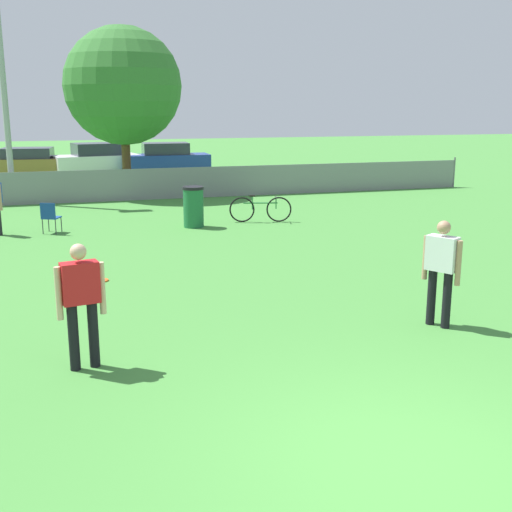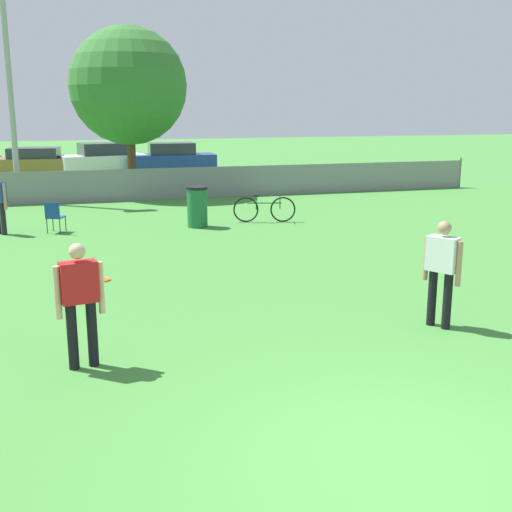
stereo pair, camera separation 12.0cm
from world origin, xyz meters
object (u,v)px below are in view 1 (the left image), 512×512
object	(u,v)px
parked_car_tan	(28,162)
parked_car_white	(96,160)
bicycle_sideline	(261,209)
parked_car_blue	(166,159)
folding_chair_sideline	(50,216)
player_receiver_white	(441,266)
trash_bin	(193,207)
frisbee_disc	(101,280)
light_pole	(1,59)
player_defender_red	(81,297)
tree_near_pole	(123,86)

from	to	relation	value
parked_car_tan	parked_car_white	distance (m)	3.12
bicycle_sideline	parked_car_blue	size ratio (longest dim) A/B	0.41
folding_chair_sideline	parked_car_white	xyz separation A→B (m)	(2.01, 14.57, 0.26)
player_receiver_white	trash_bin	xyz separation A→B (m)	(-1.91, 9.07, -0.38)
parked_car_white	folding_chair_sideline	bearing A→B (deg)	-109.12
frisbee_disc	folding_chair_sideline	bearing A→B (deg)	100.43
light_pole	trash_bin	distance (m)	9.02
trash_bin	player_defender_red	bearing A→B (deg)	-109.59
frisbee_disc	trash_bin	world-z (taller)	trash_bin
light_pole	parked_car_white	xyz separation A→B (m)	(3.29, 8.52, -4.02)
bicycle_sideline	parked_car_blue	xyz separation A→B (m)	(-0.46, 14.07, 0.35)
folding_chair_sideline	trash_bin	distance (m)	3.75
player_defender_red	frisbee_disc	size ratio (longest dim) A/B	6.04
light_pole	parked_car_white	size ratio (longest dim) A/B	1.89
player_receiver_white	trash_bin	world-z (taller)	player_receiver_white
trash_bin	parked_car_tan	world-z (taller)	parked_car_tan
light_pole	player_receiver_white	distance (m)	17.21
folding_chair_sideline	trash_bin	bearing A→B (deg)	-158.52
player_defender_red	light_pole	bearing A→B (deg)	86.59
folding_chair_sideline	parked_car_tan	distance (m)	14.78
light_pole	parked_car_blue	xyz separation A→B (m)	(6.55, 8.06, -4.02)
player_receiver_white	parked_car_blue	xyz separation A→B (m)	(-0.38, 23.34, -0.22)
player_defender_red	trash_bin	distance (m)	9.74
frisbee_disc	parked_car_blue	world-z (taller)	parked_car_blue
parked_car_blue	trash_bin	bearing A→B (deg)	-94.62
tree_near_pole	parked_car_white	xyz separation A→B (m)	(-0.69, 7.46, -3.22)
bicycle_sideline	trash_bin	distance (m)	2.01
folding_chair_sideline	parked_car_white	bearing A→B (deg)	-73.78
bicycle_sideline	parked_car_tan	bearing A→B (deg)	129.45
player_defender_red	parked_car_white	xyz separation A→B (m)	(1.53, 23.91, -0.21)
parked_car_tan	parked_car_blue	distance (m)	6.41
tree_near_pole	trash_bin	xyz separation A→B (m)	(1.04, -7.28, -3.38)
parked_car_white	parked_car_blue	world-z (taller)	parked_car_white
frisbee_disc	bicycle_sideline	distance (m)	7.06
light_pole	parked_car_blue	size ratio (longest dim) A/B	1.89
light_pole	player_receiver_white	world-z (taller)	light_pole
player_receiver_white	folding_chair_sideline	xyz separation A→B (m)	(-5.66, 9.24, -0.47)
player_receiver_white	bicycle_sideline	size ratio (longest dim) A/B	0.93
tree_near_pole	player_receiver_white	distance (m)	16.88
player_receiver_white	player_defender_red	world-z (taller)	same
frisbee_disc	parked_car_white	xyz separation A→B (m)	(1.06, 19.71, 0.71)
parked_car_blue	frisbee_disc	bearing A→B (deg)	-101.18
frisbee_disc	light_pole	bearing A→B (deg)	101.26
bicycle_sideline	parked_car_tan	world-z (taller)	parked_car_tan
tree_near_pole	parked_car_blue	size ratio (longest dim) A/B	1.44
player_defender_red	parked_car_white	distance (m)	23.96
folding_chair_sideline	parked_car_blue	world-z (taller)	parked_car_blue
player_defender_red	folding_chair_sideline	world-z (taller)	player_defender_red
trash_bin	parked_car_white	xyz separation A→B (m)	(-1.74, 14.74, 0.17)
player_receiver_white	folding_chair_sideline	world-z (taller)	player_receiver_white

